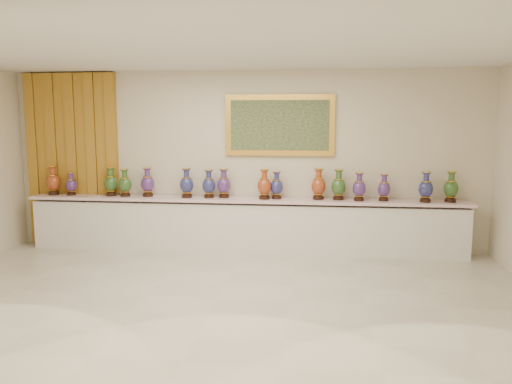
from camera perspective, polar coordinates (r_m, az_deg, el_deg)
ground at (r=6.31m, az=-4.38°, el=-12.00°), size 8.00×8.00×0.00m
room at (r=9.02m, az=-16.93°, el=4.14°), size 8.00×8.00×8.00m
counter at (r=8.34m, az=-1.41°, el=-3.86°), size 7.28×0.48×0.90m
vase_0 at (r=9.29m, az=-22.17°, el=1.09°), size 0.27×0.27×0.50m
vase_1 at (r=9.15m, az=-20.35°, el=0.77°), size 0.22×0.22×0.39m
vase_2 at (r=8.84m, az=-16.24°, el=1.00°), size 0.29×0.29×0.49m
vase_3 at (r=8.71m, az=-14.74°, el=0.87°), size 0.26×0.26×0.46m
vase_4 at (r=8.63m, az=-12.27°, el=0.96°), size 0.26×0.26×0.49m
vase_5 at (r=8.37m, az=-7.93°, el=0.87°), size 0.30×0.30×0.49m
vase_6 at (r=8.31m, az=-5.41°, el=0.79°), size 0.24×0.24×0.47m
vase_7 at (r=8.30m, az=-3.68°, el=0.83°), size 0.28×0.28×0.48m
vase_8 at (r=8.13m, az=0.96°, el=0.72°), size 0.27×0.27×0.49m
vase_9 at (r=8.18m, az=2.37°, el=0.63°), size 0.25×0.25×0.45m
vase_10 at (r=8.16m, az=7.15°, el=0.74°), size 0.25×0.25×0.51m
vase_11 at (r=8.16m, az=9.42°, el=0.66°), size 0.30×0.30×0.50m
vase_12 at (r=8.13m, az=11.71°, el=0.44°), size 0.24×0.24×0.45m
vase_13 at (r=8.22m, az=14.41°, el=0.37°), size 0.26×0.26×0.43m
vase_14 at (r=8.27m, az=18.83°, el=0.39°), size 0.28×0.28×0.48m
vase_15 at (r=8.41m, az=21.39°, el=0.40°), size 0.28×0.28×0.49m
label_card at (r=8.82m, az=-17.62°, el=-0.51°), size 0.10×0.06×0.00m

